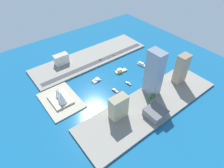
# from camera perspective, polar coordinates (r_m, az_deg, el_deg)

# --- Properties ---
(ground_plane) EXTENTS (440.00, 440.00, 0.00)m
(ground_plane) POSITION_cam_1_polar(r_m,az_deg,el_deg) (340.82, 1.18, 1.61)
(ground_plane) COLOR #145684
(quay_west) EXTENTS (70.00, 240.00, 3.16)m
(quay_west) POSITION_cam_1_polar(r_m,az_deg,el_deg) (297.74, 11.29, -6.20)
(quay_west) COLOR gray
(quay_west) RESTS_ON ground_plane
(quay_east) EXTENTS (70.00, 240.00, 3.16)m
(quay_east) POSITION_cam_1_polar(r_m,az_deg,el_deg) (395.01, -6.44, 7.81)
(quay_east) COLOR gray
(quay_east) RESTS_ON ground_plane
(peninsula_point) EXTENTS (71.95, 51.90, 2.00)m
(peninsula_point) POSITION_cam_1_polar(r_m,az_deg,el_deg) (309.83, -15.06, -4.83)
(peninsula_point) COLOR #A89E89
(peninsula_point) RESTS_ON ground_plane
(road_strip) EXTENTS (10.69, 228.00, 0.15)m
(road_strip) POSITION_cam_1_polar(r_m,az_deg,el_deg) (377.96, -4.58, 6.56)
(road_strip) COLOR #38383D
(road_strip) RESTS_ON quay_east
(tugboat_red) EXTENTS (13.52, 5.66, 3.75)m
(tugboat_red) POSITION_cam_1_polar(r_m,az_deg,el_deg) (315.15, 0.93, -1.99)
(tugboat_red) COLOR red
(tugboat_red) RESTS_ON ground_plane
(ferry_white_commuter) EXTENTS (22.99, 10.95, 5.89)m
(ferry_white_commuter) POSITION_cam_1_polar(r_m,az_deg,el_deg) (376.08, 8.99, 5.74)
(ferry_white_commuter) COLOR silver
(ferry_white_commuter) RESTS_ON ground_plane
(patrol_launch_navy) EXTENTS (12.79, 4.14, 3.83)m
(patrol_launch_navy) POSITION_cam_1_polar(r_m,az_deg,el_deg) (330.00, 4.87, 0.18)
(patrol_launch_navy) COLOR #1E284C
(patrol_launch_navy) RESTS_ON ground_plane
(ferry_yellow_fast) EXTENTS (11.74, 25.19, 7.23)m
(ferry_yellow_fast) POSITION_cam_1_polar(r_m,az_deg,el_deg) (355.25, 2.59, 3.97)
(ferry_yellow_fast) COLOR yellow
(ferry_yellow_fast) RESTS_ON ground_plane
(sailboat_small_white) EXTENTS (5.03, 10.71, 12.36)m
(sailboat_small_white) POSITION_cam_1_polar(r_m,az_deg,el_deg) (374.22, 14.39, 4.45)
(sailboat_small_white) COLOR white
(sailboat_small_white) RESTS_ON ground_plane
(yacht_sleek_gray) EXTENTS (8.84, 13.81, 3.64)m
(yacht_sleek_gray) POSITION_cam_1_polar(r_m,az_deg,el_deg) (349.03, 10.32, 2.23)
(yacht_sleek_gray) COLOR #999EA3
(yacht_sleek_gray) RESTS_ON ground_plane
(catamaran_blue) EXTENTS (10.05, 15.96, 4.28)m
(catamaran_blue) POSITION_cam_1_polar(r_m,az_deg,el_deg) (336.29, -4.61, 1.16)
(catamaran_blue) COLOR blue
(catamaran_blue) RESTS_ON ground_plane
(apartment_midrise_tan) EXTENTS (14.79, 20.86, 52.14)m
(apartment_midrise_tan) POSITION_cam_1_polar(r_m,az_deg,el_deg) (334.55, 20.01, 4.24)
(apartment_midrise_tan) COLOR tan
(apartment_midrise_tan) RESTS_ON quay_west
(hotel_broad_white) EXTENTS (14.94, 27.55, 19.05)m
(hotel_broad_white) POSITION_cam_1_polar(r_m,az_deg,el_deg) (381.12, -14.93, 7.23)
(hotel_broad_white) COLOR silver
(hotel_broad_white) RESTS_ON quay_east
(tower_tall_glass) EXTENTS (25.62, 17.86, 75.03)m
(tower_tall_glass) POSITION_cam_1_polar(r_m,az_deg,el_deg) (293.88, 12.43, 3.21)
(tower_tall_glass) COLOR #8C9EB2
(tower_tall_glass) RESTS_ON quay_west
(office_block_beige) EXTENTS (14.66, 26.26, 36.19)m
(office_block_beige) POSITION_cam_1_polar(r_m,az_deg,el_deg) (262.70, 1.93, -6.96)
(office_block_beige) COLOR #C6B793
(office_block_beige) RESTS_ON quay_west
(warehouse_low_gray) EXTENTS (27.10, 27.38, 11.59)m
(warehouse_low_gray) POSITION_cam_1_polar(r_m,az_deg,el_deg) (279.02, 12.83, -8.39)
(warehouse_low_gray) COLOR gray
(warehouse_low_gray) RESTS_ON quay_west
(taxi_yellow_cab) EXTENTS (1.97, 4.38, 1.63)m
(taxi_yellow_cab) POSITION_cam_1_polar(r_m,az_deg,el_deg) (396.37, 0.53, 8.65)
(taxi_yellow_cab) COLOR black
(taxi_yellow_cab) RESTS_ON road_strip
(suv_black) EXTENTS (2.04, 4.29, 1.52)m
(suv_black) POSITION_cam_1_polar(r_m,az_deg,el_deg) (383.05, -3.55, 7.28)
(suv_black) COLOR black
(suv_black) RESTS_ON road_strip
(sedan_silver) EXTENTS (2.04, 4.47, 1.57)m
(sedan_silver) POSITION_cam_1_polar(r_m,az_deg,el_deg) (405.76, 2.90, 9.43)
(sedan_silver) COLOR black
(sedan_silver) RESTS_ON road_strip
(traffic_light_waterfront) EXTENTS (0.36, 0.36, 6.50)m
(traffic_light_waterfront) POSITION_cam_1_polar(r_m,az_deg,el_deg) (382.58, -1.01, 7.93)
(traffic_light_waterfront) COLOR black
(traffic_light_waterfront) RESTS_ON quay_east
(opera_landmark) EXTENTS (37.66, 29.16, 23.63)m
(opera_landmark) POSITION_cam_1_polar(r_m,az_deg,el_deg) (302.21, -15.21, -3.81)
(opera_landmark) COLOR #BCAD93
(opera_landmark) RESTS_ON peninsula_point
(park_tree_cluster) EXTENTS (8.52, 18.87, 8.94)m
(park_tree_cluster) POSITION_cam_1_polar(r_m,az_deg,el_deg) (301.19, 11.67, -3.67)
(park_tree_cluster) COLOR brown
(park_tree_cluster) RESTS_ON quay_west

